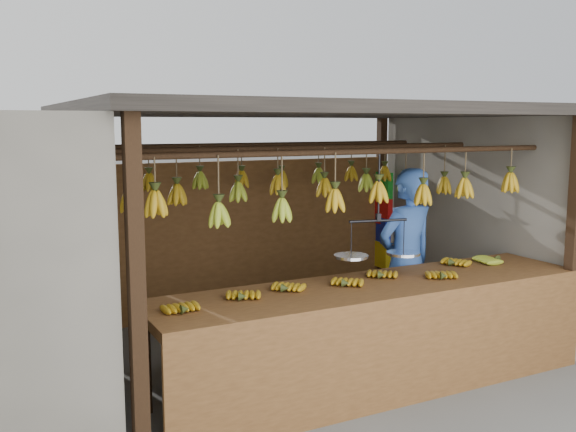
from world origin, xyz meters
TOP-DOWN VIEW (x-y plane):
  - ground at (0.00, 0.00)m, footprint 80.00×80.00m
  - stall at (0.00, 0.33)m, footprint 4.30×3.30m
  - neighbor_right at (3.60, 0.00)m, footprint 3.00×3.00m
  - counter at (0.10, -1.24)m, footprint 3.92×0.89m
  - hanging_bananas at (-0.00, -0.00)m, footprint 3.64×2.24m
  - balance_scale at (0.19, -1.00)m, footprint 0.75×0.38m
  - vendor at (0.87, -0.52)m, footprint 0.71×0.51m
  - bag_bundles at (1.94, 1.35)m, footprint 0.08×0.26m

SIDE VIEW (x-z plane):
  - ground at x=0.00m, z-range 0.00..0.00m
  - counter at x=0.10m, z-range 0.24..1.20m
  - vendor at x=0.87m, z-range 0.00..1.81m
  - bag_bundles at x=1.94m, z-range 0.35..1.60m
  - neighbor_right at x=3.60m, z-range 0.00..2.30m
  - balance_scale at x=0.19m, z-range 0.71..1.61m
  - hanging_bananas at x=0.00m, z-range 1.42..1.82m
  - stall at x=0.00m, z-range 0.77..3.17m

